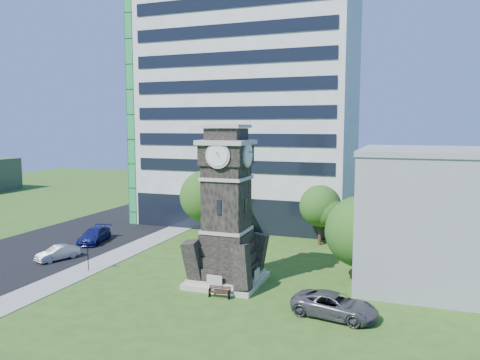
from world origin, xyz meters
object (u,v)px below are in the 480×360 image
at_px(car_street_north, 94,235).
at_px(street_sign, 88,251).
at_px(park_bench, 220,292).
at_px(car_street_mid, 58,253).
at_px(clock_tower, 227,216).
at_px(car_east_lot, 335,305).

relative_size(car_street_north, street_sign, 1.83).
bearing_deg(park_bench, car_street_north, 147.03).
bearing_deg(park_bench, car_street_mid, 164.07).
relative_size(clock_tower, car_street_mid, 3.16).
height_order(car_east_lot, park_bench, car_east_lot).
bearing_deg(park_bench, car_east_lot, -8.30).
height_order(car_street_north, park_bench, car_street_north).
height_order(clock_tower, car_street_mid, clock_tower).
relative_size(car_street_mid, street_sign, 1.37).
bearing_deg(car_street_mid, car_east_lot, 10.43).
relative_size(car_street_north, park_bench, 3.26).
bearing_deg(street_sign, car_street_mid, 175.56).
distance_m(clock_tower, street_sign, 12.56).
height_order(car_street_mid, street_sign, street_sign).
xyz_separation_m(clock_tower, car_street_north, (-17.71, 7.08, -4.53)).
xyz_separation_m(park_bench, street_sign, (-12.67, 1.85, 1.33)).
xyz_separation_m(car_street_north, street_sign, (5.72, -8.35, 1.02)).
bearing_deg(clock_tower, street_sign, -173.97).
bearing_deg(park_bench, clock_tower, 98.34).
bearing_deg(car_east_lot, car_street_north, 77.82).
xyz_separation_m(clock_tower, park_bench, (0.68, -3.11, -4.85)).
relative_size(clock_tower, car_street_north, 2.38).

